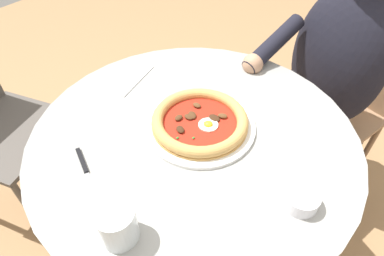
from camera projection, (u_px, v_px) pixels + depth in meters
ground_plane at (193, 255)px, 1.40m from camera, size 6.00×6.00×0.02m
dining_table at (194, 173)px, 1.00m from camera, size 0.88×0.88×0.75m
pizza_on_plate at (201, 122)px, 0.87m from camera, size 0.30×0.30×0.04m
water_glass at (118, 226)px, 0.63m from camera, size 0.08×0.08×0.09m
steak_knife at (85, 169)px, 0.78m from camera, size 0.09×0.19×0.01m
ramekin_capers at (301, 199)px, 0.70m from camera, size 0.08×0.08×0.04m
fork_utensil at (139, 81)px, 1.03m from camera, size 0.18×0.05×0.00m
diner_person at (322, 102)px, 1.29m from camera, size 0.48×0.44×1.19m
cafe_chair_diner at (339, 97)px, 1.38m from camera, size 0.48×0.48×0.81m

